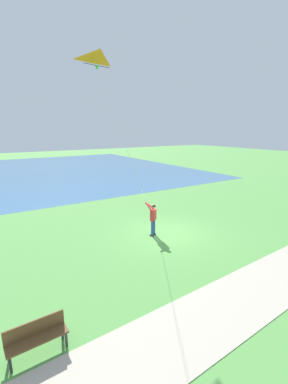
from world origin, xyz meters
The scene contains 6 objects.
ground_plane centered at (0.00, 0.00, 0.00)m, with size 120.00×120.00×0.00m, color #569947.
lake_water centered at (26.52, 4.00, 0.00)m, with size 36.00×44.00×0.01m, color teal.
walkway_path centered at (-5.96, 2.00, 0.01)m, with size 2.40×32.00×0.02m, color #B7AD99.
person_kite_flyer centered at (0.23, 0.70, 1.05)m, with size 0.62×0.55×1.83m.
flying_kite centered at (2.50, 2.40, 8.96)m, with size 2.49×2.40×7.60m.
park_bench_near_walkway centered at (-4.52, 7.57, 0.51)m, with size 0.50×1.52×0.88m.
Camera 1 is at (-10.75, 8.30, 5.63)m, focal length 24.56 mm.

